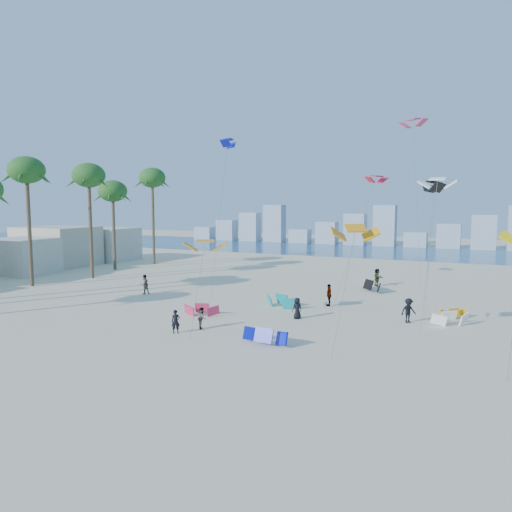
% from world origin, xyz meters
% --- Properties ---
extents(ground, '(220.00, 220.00, 0.00)m').
position_xyz_m(ground, '(0.00, 0.00, 0.00)').
color(ground, beige).
rests_on(ground, ground).
extents(ocean, '(220.00, 220.00, 0.00)m').
position_xyz_m(ocean, '(0.00, 72.00, 0.01)').
color(ocean, navy).
rests_on(ocean, ground).
extents(kitesurfer_near, '(0.71, 0.65, 1.62)m').
position_xyz_m(kitesurfer_near, '(1.25, 6.77, 0.81)').
color(kitesurfer_near, black).
rests_on(kitesurfer_near, ground).
extents(kitesurfer_mid, '(0.91, 0.95, 1.54)m').
position_xyz_m(kitesurfer_mid, '(2.25, 8.56, 0.77)').
color(kitesurfer_mid, gray).
rests_on(kitesurfer_mid, ground).
extents(kitesurfers_far, '(34.04, 18.92, 1.92)m').
position_xyz_m(kitesurfers_far, '(8.02, 21.79, 0.93)').
color(kitesurfers_far, black).
rests_on(kitesurfers_far, ground).
extents(grounded_kites, '(21.17, 23.82, 1.07)m').
position_xyz_m(grounded_kites, '(9.08, 17.33, 0.49)').
color(grounded_kites, '#D02E5E').
rests_on(grounded_kites, ground).
extents(flying_kites, '(37.13, 31.19, 17.87)m').
position_xyz_m(flying_kites, '(14.63, 20.78, 11.36)').
color(flying_kites, orange).
rests_on(flying_kites, ground).
extents(palm_row, '(7.13, 44.80, 14.53)m').
position_xyz_m(palm_row, '(-22.61, 16.15, 11.36)').
color(palm_row, brown).
rests_on(palm_row, ground).
extents(beachfront_buildings, '(11.50, 43.00, 6.00)m').
position_xyz_m(beachfront_buildings, '(-33.69, 20.82, 2.67)').
color(beachfront_buildings, beige).
rests_on(beachfront_buildings, ground).
extents(distant_skyline, '(85.00, 3.00, 8.40)m').
position_xyz_m(distant_skyline, '(-1.19, 82.00, 3.09)').
color(distant_skyline, '#9EADBF').
rests_on(distant_skyline, ground).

